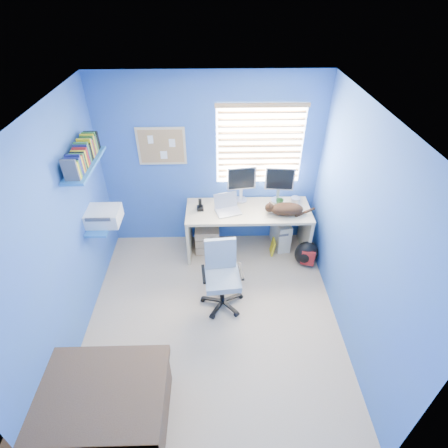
{
  "coord_description": "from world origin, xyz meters",
  "views": [
    {
      "loc": [
        0.06,
        -2.74,
        3.48
      ],
      "look_at": [
        0.15,
        0.65,
        0.95
      ],
      "focal_mm": 28.0,
      "sensor_mm": 36.0,
      "label": 1
    }
  ],
  "objects_px": {
    "cat": "(287,209)",
    "office_chair": "(222,283)",
    "laptop": "(228,205)",
    "desk": "(247,231)",
    "tower_pc": "(281,233)"
  },
  "relations": [
    {
      "from": "desk",
      "to": "office_chair",
      "type": "relative_size",
      "value": 1.97
    },
    {
      "from": "cat",
      "to": "desk",
      "type": "bearing_deg",
      "value": 173.54
    },
    {
      "from": "desk",
      "to": "office_chair",
      "type": "height_order",
      "value": "office_chair"
    },
    {
      "from": "tower_pc",
      "to": "office_chair",
      "type": "bearing_deg",
      "value": -138.36
    },
    {
      "from": "desk",
      "to": "tower_pc",
      "type": "bearing_deg",
      "value": 13.43
    },
    {
      "from": "laptop",
      "to": "office_chair",
      "type": "relative_size",
      "value": 0.37
    },
    {
      "from": "desk",
      "to": "tower_pc",
      "type": "xyz_separation_m",
      "value": [
        0.52,
        0.12,
        -0.14
      ]
    },
    {
      "from": "cat",
      "to": "tower_pc",
      "type": "height_order",
      "value": "cat"
    },
    {
      "from": "desk",
      "to": "cat",
      "type": "relative_size",
      "value": 3.88
    },
    {
      "from": "desk",
      "to": "office_chair",
      "type": "distance_m",
      "value": 1.06
    },
    {
      "from": "laptop",
      "to": "office_chair",
      "type": "bearing_deg",
      "value": -113.44
    },
    {
      "from": "office_chair",
      "to": "cat",
      "type": "bearing_deg",
      "value": 44.18
    },
    {
      "from": "cat",
      "to": "office_chair",
      "type": "bearing_deg",
      "value": -129.55
    },
    {
      "from": "laptop",
      "to": "tower_pc",
      "type": "bearing_deg",
      "value": -4.62
    },
    {
      "from": "tower_pc",
      "to": "office_chair",
      "type": "relative_size",
      "value": 0.51
    }
  ]
}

